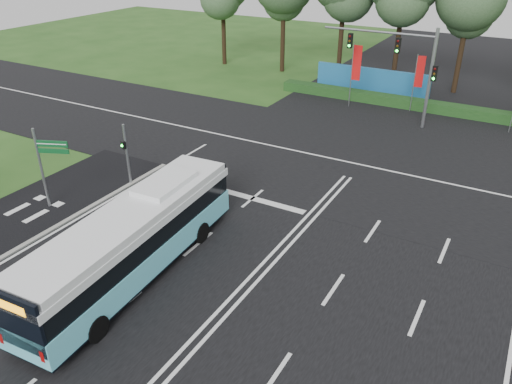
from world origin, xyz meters
TOP-DOWN VIEW (x-y plane):
  - ground at (0.00, 0.00)m, footprint 120.00×120.00m
  - road_main at (0.00, 0.00)m, footprint 20.00×120.00m
  - road_cross at (0.00, 12.00)m, footprint 120.00×14.00m
  - bike_path at (-12.50, -3.00)m, footprint 5.00×18.00m
  - kerb_strip at (-10.10, -3.00)m, footprint 0.25×18.00m
  - city_bus at (-4.21, -3.06)m, footprint 3.11×11.62m
  - pedestrian_signal at (-10.20, 3.10)m, footprint 0.33×0.42m
  - street_sign at (-11.73, -0.80)m, footprint 1.57×0.73m
  - banner_flag_left at (-4.10, 22.49)m, footprint 0.74×0.08m
  - banner_flag_mid at (0.50, 23.83)m, footprint 0.65×0.17m
  - traffic_light_gantry at (0.21, 20.50)m, footprint 8.41×0.28m
  - hedge at (0.00, 24.50)m, footprint 22.00×1.20m
  - blue_hoarding at (-4.00, 27.00)m, footprint 10.00×0.30m

SIDE VIEW (x-z plane):
  - ground at x=0.00m, z-range 0.00..0.00m
  - road_main at x=0.00m, z-range 0.00..0.04m
  - road_cross at x=0.00m, z-range 0.00..0.05m
  - bike_path at x=-12.50m, z-range 0.00..0.06m
  - kerb_strip at x=-10.10m, z-range 0.00..0.12m
  - hedge at x=0.00m, z-range 0.00..0.80m
  - blue_hoarding at x=-4.00m, z-range 0.00..2.20m
  - city_bus at x=-4.21m, z-range 0.01..3.31m
  - pedestrian_signal at x=-10.20m, z-range 0.17..3.73m
  - street_sign at x=-11.73m, z-range 0.54..4.87m
  - banner_flag_mid at x=0.50m, z-range 0.68..5.15m
  - banner_flag_left at x=-4.10m, z-range 0.74..5.78m
  - traffic_light_gantry at x=0.21m, z-range 1.16..8.16m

